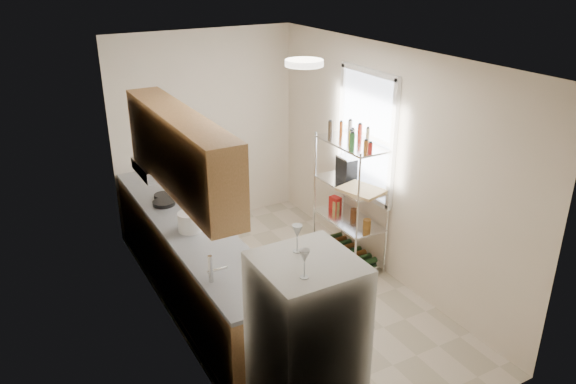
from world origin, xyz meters
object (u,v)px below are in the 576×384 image
Objects in this scene: refrigerator at (306,359)px; espresso_machine at (346,167)px; rice_cooker at (190,222)px; frying_pan_large at (164,203)px; cutting_board at (362,190)px.

espresso_machine is at bearing 49.96° from refrigerator.
rice_cooker is at bearing 92.16° from refrigerator.
frying_pan_large is (-0.04, 0.73, -0.08)m from rice_cooker.
refrigerator is 2.12m from rice_cooker.
espresso_machine is (0.08, 0.41, 0.12)m from cutting_board.
cutting_board is (1.92, -0.24, 0.03)m from rice_cooker.
rice_cooker is 0.97× the size of frying_pan_large.
refrigerator is at bearing -74.40° from frying_pan_large.
refrigerator is 3.39× the size of cutting_board.
refrigerator is 2.85m from frying_pan_large.
refrigerator reaches higher than frying_pan_large.
refrigerator is 5.87× the size of espresso_machine.
rice_cooker is at bearing -73.81° from frying_pan_large.
rice_cooker is 0.51× the size of cutting_board.
refrigerator is 6.43× the size of frying_pan_large.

